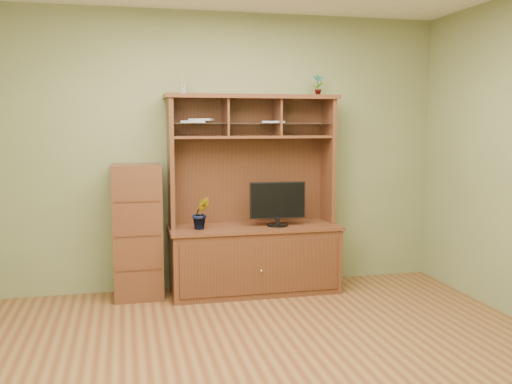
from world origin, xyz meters
name	(u,v)px	position (x,y,z in m)	size (l,w,h in m)	color
room	(270,166)	(0.00, 0.00, 1.35)	(4.54, 4.04, 2.74)	brown
media_hutch	(254,238)	(0.28, 1.73, 0.52)	(1.66, 0.61, 1.90)	#402212
monitor	(278,203)	(0.50, 1.65, 0.87)	(0.53, 0.21, 0.42)	black
orchid_plant	(201,213)	(-0.24, 1.65, 0.80)	(0.17, 0.13, 0.30)	#33581E
top_plant	(318,85)	(0.94, 1.80, 2.01)	(0.11, 0.08, 0.21)	#416F27
reed_diffuser	(182,82)	(-0.38, 1.80, 2.01)	(0.05, 0.05, 0.27)	silver
magazines	(223,121)	(0.00, 1.80, 1.65)	(1.03, 0.23, 0.04)	#A4A3A8
side_cabinet	(138,232)	(-0.82, 1.78, 0.63)	(0.45, 0.41, 1.25)	#402212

